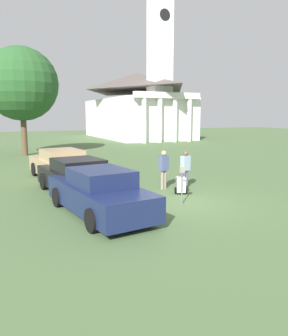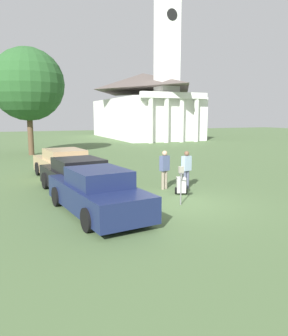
{
  "view_description": "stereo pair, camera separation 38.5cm",
  "coord_description": "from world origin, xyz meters",
  "px_view_note": "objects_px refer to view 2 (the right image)",
  "views": [
    {
      "loc": [
        -5.89,
        -9.88,
        3.14
      ],
      "look_at": [
        -0.62,
        1.68,
        1.1
      ],
      "focal_mm": 35.0,
      "sensor_mm": 36.0,
      "label": 1
    },
    {
      "loc": [
        -5.53,
        -10.03,
        3.14
      ],
      "look_at": [
        -0.62,
        1.68,
        1.1
      ],
      "focal_mm": 35.0,
      "sensor_mm": 36.0,
      "label": 2
    }
  ],
  "objects_px": {
    "person_worker": "(165,167)",
    "person_supervisor": "(186,167)",
    "parked_car_tan": "(64,165)",
    "equipment_cart": "(181,185)",
    "parked_car_black": "(78,177)",
    "parked_car_navy": "(97,193)",
    "church": "(145,101)",
    "parking_meter": "(181,178)"
  },
  "relations": [
    {
      "from": "person_worker",
      "to": "person_supervisor",
      "type": "relative_size",
      "value": 1.01
    },
    {
      "from": "person_supervisor",
      "to": "church",
      "type": "distance_m",
      "value": 33.45
    },
    {
      "from": "parked_car_tan",
      "to": "parking_meter",
      "type": "height_order",
      "value": "parked_car_tan"
    },
    {
      "from": "church",
      "to": "parked_car_tan",
      "type": "bearing_deg",
      "value": -120.41
    },
    {
      "from": "parked_car_tan",
      "to": "equipment_cart",
      "type": "distance_m",
      "value": 6.44
    },
    {
      "from": "person_supervisor",
      "to": "parked_car_black",
      "type": "bearing_deg",
      "value": -30.44
    },
    {
      "from": "person_worker",
      "to": "person_supervisor",
      "type": "distance_m",
      "value": 0.95
    },
    {
      "from": "parked_car_black",
      "to": "parking_meter",
      "type": "height_order",
      "value": "parked_car_black"
    },
    {
      "from": "person_supervisor",
      "to": "church",
      "type": "height_order",
      "value": "church"
    },
    {
      "from": "parking_meter",
      "to": "person_worker",
      "type": "distance_m",
      "value": 2.55
    },
    {
      "from": "parked_car_navy",
      "to": "parking_meter",
      "type": "height_order",
      "value": "parked_car_navy"
    },
    {
      "from": "parked_car_navy",
      "to": "parked_car_black",
      "type": "relative_size",
      "value": 1.03
    },
    {
      "from": "parked_car_tan",
      "to": "parked_car_navy",
      "type": "bearing_deg",
      "value": -97.66
    },
    {
      "from": "person_worker",
      "to": "church",
      "type": "bearing_deg",
      "value": -131.11
    },
    {
      "from": "equipment_cart",
      "to": "church",
      "type": "relative_size",
      "value": 0.04
    },
    {
      "from": "church",
      "to": "parked_car_black",
      "type": "bearing_deg",
      "value": -117.51
    },
    {
      "from": "person_worker",
      "to": "equipment_cart",
      "type": "relative_size",
      "value": 1.67
    },
    {
      "from": "church",
      "to": "person_supervisor",
      "type": "bearing_deg",
      "value": -109.82
    },
    {
      "from": "parking_meter",
      "to": "church",
      "type": "relative_size",
      "value": 0.06
    },
    {
      "from": "parked_car_tan",
      "to": "person_worker",
      "type": "bearing_deg",
      "value": -56.68
    },
    {
      "from": "person_worker",
      "to": "equipment_cart",
      "type": "height_order",
      "value": "person_worker"
    },
    {
      "from": "parking_meter",
      "to": "parked_car_black",
      "type": "bearing_deg",
      "value": 133.18
    },
    {
      "from": "parking_meter",
      "to": "church",
      "type": "distance_m",
      "value": 35.99
    },
    {
      "from": "parked_car_tan",
      "to": "person_supervisor",
      "type": "bearing_deg",
      "value": -52.28
    },
    {
      "from": "parked_car_navy",
      "to": "person_supervisor",
      "type": "relative_size",
      "value": 3.06
    },
    {
      "from": "parked_car_navy",
      "to": "equipment_cart",
      "type": "xyz_separation_m",
      "value": [
        3.8,
        1.27,
        -0.3
      ]
    },
    {
      "from": "person_supervisor",
      "to": "equipment_cart",
      "type": "distance_m",
      "value": 1.17
    },
    {
      "from": "parked_car_navy",
      "to": "church",
      "type": "height_order",
      "value": "church"
    },
    {
      "from": "parked_car_navy",
      "to": "parking_meter",
      "type": "bearing_deg",
      "value": -10.29
    },
    {
      "from": "parked_car_black",
      "to": "church",
      "type": "relative_size",
      "value": 0.2
    },
    {
      "from": "equipment_cart",
      "to": "parked_car_black",
      "type": "bearing_deg",
      "value": 177.25
    },
    {
      "from": "parked_car_black",
      "to": "equipment_cart",
      "type": "xyz_separation_m",
      "value": [
        3.8,
        -1.79,
        -0.29
      ]
    },
    {
      "from": "parked_car_black",
      "to": "parked_car_tan",
      "type": "bearing_deg",
      "value": 82.34
    },
    {
      "from": "parked_car_black",
      "to": "parking_meter",
      "type": "distance_m",
      "value": 4.39
    },
    {
      "from": "parked_car_black",
      "to": "equipment_cart",
      "type": "relative_size",
      "value": 4.9
    },
    {
      "from": "parked_car_black",
      "to": "person_worker",
      "type": "bearing_deg",
      "value": -18.94
    },
    {
      "from": "parked_car_black",
      "to": "parking_meter",
      "type": "xyz_separation_m",
      "value": [
        3.0,
        -3.2,
        0.28
      ]
    },
    {
      "from": "person_worker",
      "to": "church",
      "type": "relative_size",
      "value": 0.07
    },
    {
      "from": "parked_car_black",
      "to": "parked_car_navy",
      "type": "bearing_deg",
      "value": -97.65
    },
    {
      "from": "parked_car_black",
      "to": "person_worker",
      "type": "height_order",
      "value": "person_worker"
    },
    {
      "from": "parked_car_black",
      "to": "person_supervisor",
      "type": "distance_m",
      "value": 4.6
    },
    {
      "from": "parked_car_navy",
      "to": "church",
      "type": "distance_m",
      "value": 37.06
    }
  ]
}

